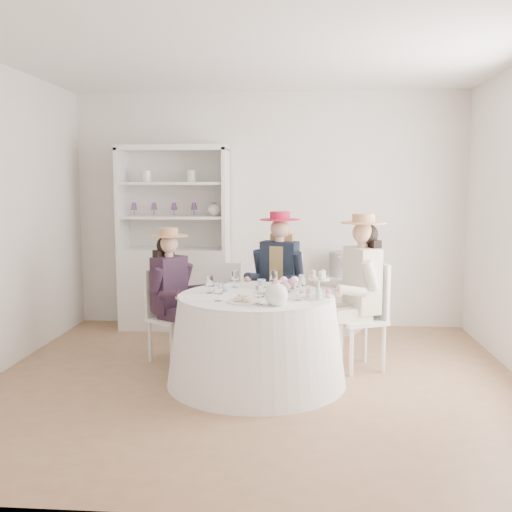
{
  "coord_description": "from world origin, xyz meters",
  "views": [
    {
      "loc": [
        0.36,
        -4.64,
        1.64
      ],
      "look_at": [
        0.0,
        0.1,
        1.05
      ],
      "focal_mm": 40.0,
      "sensor_mm": 36.0,
      "label": 1
    }
  ],
  "objects": [
    {
      "name": "ground",
      "position": [
        0.0,
        0.0,
        0.0
      ],
      "size": [
        4.5,
        4.5,
        0.0
      ],
      "primitive_type": "plane",
      "color": "#886444",
      "rests_on": "ground"
    },
    {
      "name": "ceiling",
      "position": [
        0.0,
        0.0,
        2.7
      ],
      "size": [
        4.5,
        4.5,
        0.0
      ],
      "primitive_type": "plane",
      "rotation": [
        3.14,
        0.0,
        0.0
      ],
      "color": "white",
      "rests_on": "wall_back"
    },
    {
      "name": "wall_back",
      "position": [
        0.0,
        2.0,
        1.35
      ],
      "size": [
        4.5,
        0.0,
        4.5
      ],
      "primitive_type": "plane",
      "rotation": [
        1.57,
        0.0,
        0.0
      ],
      "color": "silver",
      "rests_on": "ground"
    },
    {
      "name": "wall_front",
      "position": [
        0.0,
        -2.0,
        1.35
      ],
      "size": [
        4.5,
        0.0,
        4.5
      ],
      "primitive_type": "plane",
      "rotation": [
        -1.57,
        0.0,
        0.0
      ],
      "color": "silver",
      "rests_on": "ground"
    },
    {
      "name": "tea_table",
      "position": [
        0.01,
        -0.02,
        0.37
      ],
      "size": [
        1.49,
        1.49,
        0.74
      ],
      "rotation": [
        0.0,
        0.0,
        -0.26
      ],
      "color": "white",
      "rests_on": "ground"
    },
    {
      "name": "hutch",
      "position": [
        -1.06,
        1.77,
        0.74
      ],
      "size": [
        1.33,
        0.73,
        2.08
      ],
      "rotation": [
        0.0,
        0.0,
        -0.23
      ],
      "color": "silver",
      "rests_on": "ground"
    },
    {
      "name": "side_table",
      "position": [
        0.84,
        1.73,
        0.31
      ],
      "size": [
        0.53,
        0.53,
        0.63
      ],
      "primitive_type": "cube",
      "rotation": [
        0.0,
        0.0,
        -0.42
      ],
      "color": "silver",
      "rests_on": "ground"
    },
    {
      "name": "hatbox",
      "position": [
        0.84,
        1.73,
        0.76
      ],
      "size": [
        0.32,
        0.32,
        0.28
      ],
      "primitive_type": "cylinder",
      "rotation": [
        0.0,
        0.0,
        -0.17
      ],
      "color": "black",
      "rests_on": "side_table"
    },
    {
      "name": "guest_left",
      "position": [
        -0.82,
        0.49,
        0.71
      ],
      "size": [
        0.54,
        0.5,
        1.25
      ],
      "rotation": [
        0.0,
        0.0,
        1.0
      ],
      "color": "silver",
      "rests_on": "ground"
    },
    {
      "name": "guest_mid",
      "position": [
        0.16,
        0.94,
        0.78
      ],
      "size": [
        0.52,
        0.57,
        1.38
      ],
      "rotation": [
        0.0,
        0.0,
        -0.3
      ],
      "color": "silver",
      "rests_on": "ground"
    },
    {
      "name": "guest_right",
      "position": [
        0.9,
        0.38,
        0.79
      ],
      "size": [
        0.58,
        0.53,
        1.39
      ],
      "rotation": [
        0.0,
        0.0,
        -1.16
      ],
      "color": "silver",
      "rests_on": "ground"
    },
    {
      "name": "spare_chair",
      "position": [
        -0.4,
        1.1,
        0.46
      ],
      "size": [
        0.37,
        0.37,
        0.86
      ],
      "rotation": [
        0.0,
        0.0,
        3.18
      ],
      "color": "silver",
      "rests_on": "ground"
    },
    {
      "name": "teacup_a",
      "position": [
        -0.27,
        0.09,
        0.78
      ],
      "size": [
        0.09,
        0.09,
        0.07
      ],
      "primitive_type": "imported",
      "rotation": [
        0.0,
        0.0,
        -0.08
      ],
      "color": "white",
      "rests_on": "tea_table"
    },
    {
      "name": "teacup_b",
      "position": [
        0.04,
        0.27,
        0.78
      ],
      "size": [
        0.1,
        0.1,
        0.07
      ],
      "primitive_type": "imported",
      "rotation": [
        0.0,
        0.0,
        0.35
      ],
      "color": "white",
      "rests_on": "tea_table"
    },
    {
      "name": "teacup_c",
      "position": [
        0.23,
        0.12,
        0.77
      ],
      "size": [
        0.08,
        0.08,
        0.06
      ],
      "primitive_type": "imported",
      "rotation": [
        0.0,
        0.0,
        0.05
      ],
      "color": "white",
      "rests_on": "tea_table"
    },
    {
      "name": "flower_bowl",
      "position": [
        0.22,
        -0.02,
        0.77
      ],
      "size": [
        0.29,
        0.29,
        0.06
      ],
      "primitive_type": "imported",
      "rotation": [
        0.0,
        0.0,
        -0.24
      ],
      "color": "white",
      "rests_on": "tea_table"
    },
    {
      "name": "flower_arrangement",
      "position": [
        0.25,
        -0.02,
        0.83
      ],
      "size": [
        0.19,
        0.19,
        0.07
      ],
      "rotation": [
        0.0,
        0.0,
        0.31
      ],
      "color": "pink",
      "rests_on": "tea_table"
    },
    {
      "name": "table_teapot",
      "position": [
        0.2,
        -0.42,
        0.82
      ],
      "size": [
        0.25,
        0.18,
        0.19
      ],
      "rotation": [
        0.0,
        0.0,
        -0.1
      ],
      "color": "white",
      "rests_on": "tea_table"
    },
    {
      "name": "sandwich_plate",
      "position": [
        -0.06,
        -0.32,
        0.76
      ],
      "size": [
        0.26,
        0.26,
        0.06
      ],
      "rotation": [
        0.0,
        0.0,
        -0.42
      ],
      "color": "white",
      "rests_on": "tea_table"
    },
    {
      "name": "cupcake_stand",
      "position": [
        0.52,
        -0.13,
        0.82
      ],
      "size": [
        0.23,
        0.23,
        0.22
      ],
      "rotation": [
        0.0,
        0.0,
        0.13
      ],
      "color": "white",
      "rests_on": "tea_table"
    },
    {
      "name": "stemware_set",
      "position": [
        0.01,
        -0.02,
        0.82
      ],
      "size": [
        0.85,
        0.85,
        0.15
      ],
      "color": "white",
      "rests_on": "tea_table"
    }
  ]
}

